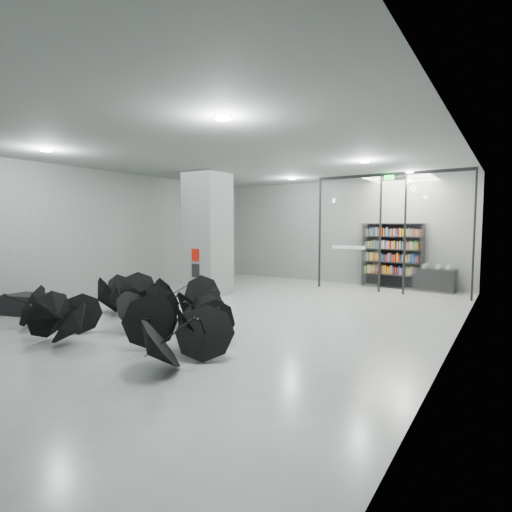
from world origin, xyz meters
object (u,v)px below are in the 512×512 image
Objects in this scene: bench at (29,304)px; bookshelf at (392,256)px; column at (208,234)px; umbrella_cluster at (145,316)px; shop_counter at (435,280)px.

bookshelf is at bearing 36.47° from bench.
column is 1.70× the size of bookshelf.
column reaches higher than bookshelf.
bench is 0.68× the size of bookshelf.
bench is at bearing -170.74° from umbrella_cluster.
bench is at bearing -112.79° from column.
shop_counter is at bearing 30.71° from bench.
umbrella_cluster is (-3.05, -8.91, -0.87)m from bookshelf.
bench is 12.48m from shop_counter.
umbrella_cluster is (1.65, -4.16, -1.70)m from column.
column is 5.45m from bench.
shop_counter is 0.22× the size of umbrella_cluster.
bookshelf reaches higher than bench.
bench is 1.21× the size of shop_counter.
column reaches higher than umbrella_cluster.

